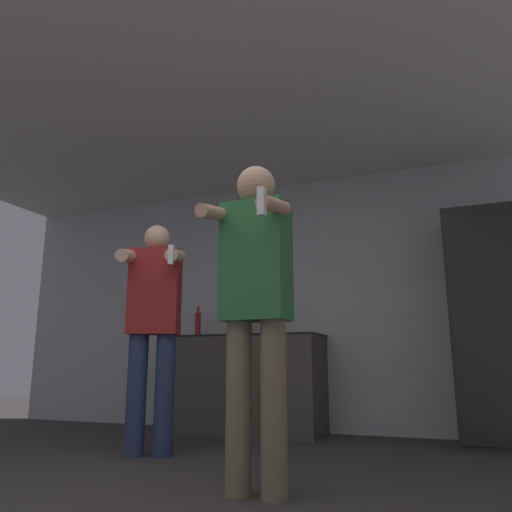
{
  "coord_description": "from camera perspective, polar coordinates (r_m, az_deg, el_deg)",
  "views": [
    {
      "loc": [
        1.36,
        -1.75,
        0.63
      ],
      "look_at": [
        0.42,
        0.7,
        1.21
      ],
      "focal_mm": 35.0,
      "sensor_mm": 36.0,
      "label": 1
    }
  ],
  "objects": [
    {
      "name": "bottle_tall_gin",
      "position": [
        5.09,
        -2.38,
        -7.53
      ],
      "size": [
        0.08,
        0.08,
        0.34
      ],
      "color": "maroon",
      "rests_on": "counter"
    },
    {
      "name": "bottle_dark_rum",
      "position": [
        5.27,
        -6.67,
        -7.71
      ],
      "size": [
        0.06,
        0.06,
        0.32
      ],
      "color": "maroon",
      "rests_on": "counter"
    },
    {
      "name": "ceiling_slab",
      "position": [
        4.09,
        -1.07,
        15.97
      ],
      "size": [
        7.0,
        3.67,
        0.05
      ],
      "color": "silver",
      "rests_on": "wall_back"
    },
    {
      "name": "bottle_brown_liquor",
      "position": [
        5.04,
        -1.08,
        -7.53
      ],
      "size": [
        0.09,
        0.09,
        0.33
      ],
      "color": "silver",
      "rests_on": "counter"
    },
    {
      "name": "counter",
      "position": [
        4.99,
        -1.43,
        -14.37
      ],
      "size": [
        1.56,
        0.63,
        0.92
      ],
      "color": "#47423D",
      "rests_on": "ground_plane"
    },
    {
      "name": "person_man_side",
      "position": [
        3.83,
        -11.65,
        -7.33
      ],
      "size": [
        0.53,
        0.53,
        1.7
      ],
      "color": "navy",
      "rests_on": "ground_plane"
    },
    {
      "name": "person_woman_foreground",
      "position": [
        2.65,
        -0.05,
        -4.79
      ],
      "size": [
        0.43,
        0.45,
        1.72
      ],
      "color": "#75664C",
      "rests_on": "ground_plane"
    },
    {
      "name": "wall_back",
      "position": [
        5.16,
        5.64,
        -5.2
      ],
      "size": [
        7.0,
        0.06,
        2.55
      ],
      "color": "#B2B7BC",
      "rests_on": "ground_plane"
    },
    {
      "name": "refrigerator",
      "position": [
        4.62,
        25.63,
        -7.11
      ],
      "size": [
        0.71,
        0.64,
        1.93
      ],
      "color": "#262628",
      "rests_on": "ground_plane"
    }
  ]
}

